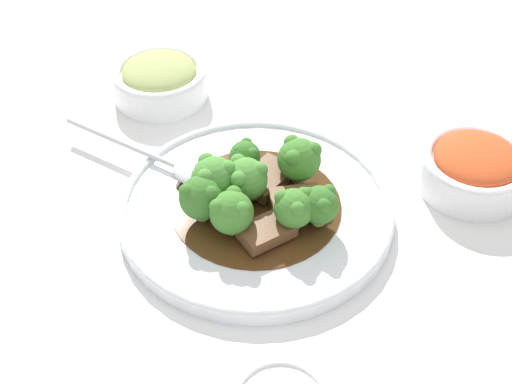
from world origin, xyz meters
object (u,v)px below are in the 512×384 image
(broccoli_floret_2, at_px, (320,204))
(broccoli_floret_6, at_px, (201,196))
(side_bowl_appetizer, at_px, (160,79))
(broccoli_floret_0, at_px, (245,156))
(broccoli_floret_4, at_px, (214,178))
(beef_strip_0, at_px, (267,178))
(broccoli_floret_1, at_px, (245,178))
(broccoli_floret_7, at_px, (299,159))
(main_plate, at_px, (256,209))
(beef_strip_1, at_px, (296,203))
(serving_spoon, at_px, (185,168))
(side_bowl_kimchi, at_px, (474,167))
(broccoli_floret_3, at_px, (231,212))
(beef_strip_2, at_px, (266,231))
(broccoli_floret_5, at_px, (294,208))

(broccoli_floret_2, xyz_separation_m, broccoli_floret_6, (0.11, -0.05, 0.00))
(broccoli_floret_6, xyz_separation_m, side_bowl_appetizer, (-0.02, -0.25, -0.02))
(broccoli_floret_0, distance_m, broccoli_floret_6, 0.08)
(broccoli_floret_4, bearing_deg, beef_strip_0, -175.28)
(broccoli_floret_1, distance_m, broccoli_floret_7, 0.06)
(main_plate, distance_m, broccoli_floret_0, 0.06)
(beef_strip_1, xyz_separation_m, broccoli_floret_7, (-0.02, -0.04, 0.02))
(serving_spoon, height_order, side_bowl_appetizer, side_bowl_appetizer)
(beef_strip_0, bearing_deg, broccoli_floret_1, 24.87)
(beef_strip_0, bearing_deg, main_plate, 48.99)
(main_plate, height_order, broccoli_floret_1, broccoli_floret_1)
(side_bowl_kimchi, height_order, side_bowl_appetizer, side_bowl_kimchi)
(main_plate, distance_m, beef_strip_1, 0.05)
(broccoli_floret_7, bearing_deg, serving_spoon, -26.41)
(serving_spoon, relative_size, side_bowl_kimchi, 1.59)
(side_bowl_kimchi, bearing_deg, beef_strip_0, -16.42)
(broccoli_floret_3, height_order, broccoli_floret_6, broccoli_floret_6)
(beef_strip_0, height_order, broccoli_floret_1, broccoli_floret_1)
(beef_strip_1, bearing_deg, side_bowl_appetizer, -75.03)
(beef_strip_1, xyz_separation_m, broccoli_floret_1, (0.04, -0.03, 0.02))
(side_bowl_kimchi, bearing_deg, side_bowl_appetizer, -46.18)
(side_bowl_appetizer, bearing_deg, beef_strip_2, 95.66)
(broccoli_floret_0, xyz_separation_m, broccoli_floret_7, (-0.05, 0.03, 0.01))
(broccoli_floret_2, bearing_deg, broccoli_floret_6, -25.24)
(serving_spoon, bearing_deg, broccoli_floret_7, 153.59)
(broccoli_floret_4, distance_m, side_bowl_kimchi, 0.28)
(broccoli_floret_0, height_order, serving_spoon, broccoli_floret_0)
(main_plate, xyz_separation_m, beef_strip_1, (-0.04, 0.02, 0.02))
(broccoli_floret_0, bearing_deg, broccoli_floret_7, 146.30)
(broccoli_floret_0, relative_size, side_bowl_kimchi, 0.33)
(main_plate, distance_m, broccoli_floret_1, 0.04)
(broccoli_floret_1, bearing_deg, main_plate, 124.95)
(broccoli_floret_5, bearing_deg, broccoli_floret_0, -80.30)
(beef_strip_0, bearing_deg, beef_strip_2, 68.69)
(broccoli_floret_4, distance_m, broccoli_floret_7, 0.09)
(beef_strip_2, relative_size, broccoli_floret_4, 1.11)
(beef_strip_2, distance_m, side_bowl_appetizer, 0.30)
(main_plate, xyz_separation_m, broccoli_floret_3, (0.04, 0.03, 0.04))
(serving_spoon, bearing_deg, side_bowl_appetizer, -96.21)
(broccoli_floret_7, height_order, side_bowl_kimchi, broccoli_floret_7)
(broccoli_floret_7, bearing_deg, broccoli_floret_0, -33.70)
(serving_spoon, xyz_separation_m, side_bowl_kimchi, (-0.29, 0.11, 0.00))
(broccoli_floret_0, relative_size, broccoli_floret_2, 0.88)
(beef_strip_2, xyz_separation_m, broccoli_floret_1, (0.00, -0.06, 0.02))
(main_plate, bearing_deg, side_bowl_appetizer, -81.56)
(broccoli_floret_2, xyz_separation_m, side_bowl_appetizer, (0.09, -0.30, -0.02))
(broccoli_floret_0, relative_size, broccoli_floret_4, 0.74)
(broccoli_floret_3, bearing_deg, beef_strip_2, 145.90)
(broccoli_floret_3, height_order, side_bowl_appetizer, broccoli_floret_3)
(broccoli_floret_1, bearing_deg, broccoli_floret_2, 132.88)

